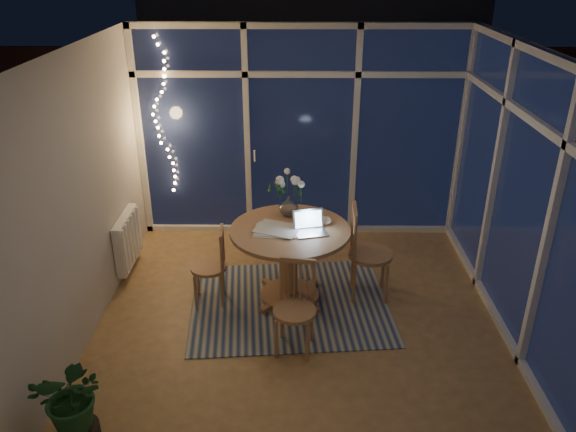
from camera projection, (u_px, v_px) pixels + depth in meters
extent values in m
plane|color=olive|center=(302.00, 318.00, 5.60)|extent=(4.00, 4.00, 0.00)
plane|color=white|center=(305.00, 50.00, 4.48)|extent=(4.00, 4.00, 0.00)
cube|color=beige|center=(301.00, 133.00, 6.85)|extent=(4.00, 0.04, 2.60)
cube|color=beige|center=(308.00, 338.00, 3.23)|extent=(4.00, 0.04, 2.60)
cube|color=beige|center=(82.00, 198.00, 5.06)|extent=(0.04, 4.00, 2.60)
cube|color=beige|center=(526.00, 200.00, 5.02)|extent=(0.04, 4.00, 2.60)
cube|color=white|center=(301.00, 134.00, 6.81)|extent=(4.00, 0.10, 2.60)
cube|color=white|center=(522.00, 200.00, 5.02)|extent=(0.10, 4.00, 2.60)
cube|color=white|center=(127.00, 240.00, 6.26)|extent=(0.10, 0.70, 0.58)
cube|color=black|center=(326.00, 157.00, 10.14)|extent=(12.00, 6.00, 0.10)
cube|color=#341B12|center=(299.00, 98.00, 10.18)|extent=(11.00, 0.08, 1.80)
cube|color=#383B43|center=(312.00, 7.00, 12.33)|extent=(7.00, 3.00, 2.20)
sphere|color=black|center=(247.00, 160.00, 8.48)|extent=(0.90, 0.90, 0.90)
cube|color=#B4B092|center=(290.00, 303.00, 5.82)|extent=(2.16, 1.79, 0.01)
cylinder|color=#AA754D|center=(290.00, 265.00, 5.74)|extent=(1.30, 1.30, 0.82)
cube|color=#AA754D|center=(208.00, 266.00, 5.71)|extent=(0.41, 0.41, 0.84)
cube|color=#AA754D|center=(371.00, 252.00, 5.76)|extent=(0.50, 0.50, 1.03)
cube|color=#AA754D|center=(294.00, 309.00, 4.98)|extent=(0.47, 0.47, 0.89)
imported|color=silver|center=(289.00, 206.00, 5.81)|extent=(0.22, 0.22, 0.21)
imported|color=white|center=(323.00, 222.00, 5.67)|extent=(0.16, 0.16, 0.04)
cube|color=silver|center=(279.00, 231.00, 5.51)|extent=(0.46, 0.37, 0.02)
cube|color=black|center=(291.00, 234.00, 5.45)|extent=(0.13, 0.11, 0.01)
imported|color=#1B4D25|center=(75.00, 404.00, 4.02)|extent=(0.61, 0.55, 0.76)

